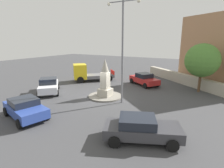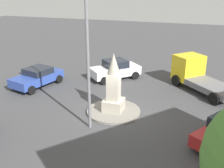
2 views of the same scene
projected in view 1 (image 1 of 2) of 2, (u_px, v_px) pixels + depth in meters
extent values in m
plane|color=#424244|center=(105.00, 97.00, 17.43)|extent=(80.00, 80.00, 0.00)
cylinder|color=gray|center=(105.00, 96.00, 17.42)|extent=(3.29, 3.29, 0.13)
cube|color=#B2AA99|center=(105.00, 92.00, 17.31)|extent=(1.16, 1.16, 0.71)
cube|color=#B2AA99|center=(105.00, 81.00, 17.03)|extent=(0.72, 0.72, 1.59)
cone|color=#B2AA99|center=(105.00, 66.00, 16.68)|extent=(0.79, 0.79, 1.29)
cylinder|color=slate|center=(122.00, 52.00, 14.75)|extent=(0.16, 0.16, 8.89)
cylinder|color=slate|center=(116.00, 2.00, 14.12)|extent=(1.30, 0.08, 0.08)
cylinder|color=slate|center=(131.00, 0.00, 13.49)|extent=(1.30, 0.08, 0.08)
sphere|color=#F2EACC|center=(109.00, 4.00, 14.45)|extent=(0.28, 0.28, 0.28)
sphere|color=#F2EACC|center=(139.00, 1.00, 13.20)|extent=(0.28, 0.28, 0.28)
cube|color=silver|center=(49.00, 87.00, 18.63)|extent=(4.09, 4.09, 0.69)
cube|color=#1E232D|center=(48.00, 81.00, 18.52)|extent=(2.36, 2.36, 0.57)
cylinder|color=black|center=(58.00, 93.00, 17.63)|extent=(0.61, 0.61, 0.64)
cylinder|color=black|center=(38.00, 94.00, 17.18)|extent=(0.61, 0.61, 0.64)
cylinder|color=black|center=(58.00, 86.00, 20.25)|extent=(0.61, 0.61, 0.64)
cylinder|color=black|center=(42.00, 87.00, 19.80)|extent=(0.61, 0.61, 0.64)
cube|color=#2D479E|center=(25.00, 109.00, 12.63)|extent=(4.31, 2.80, 0.63)
cube|color=#1E232D|center=(24.00, 102.00, 12.61)|extent=(2.12, 2.08, 0.46)
cylinder|color=black|center=(47.00, 115.00, 12.39)|extent=(0.68, 0.38, 0.64)
cylinder|color=black|center=(19.00, 124.00, 11.13)|extent=(0.68, 0.38, 0.64)
cylinder|color=black|center=(31.00, 105.00, 14.29)|extent=(0.68, 0.38, 0.64)
cylinder|color=black|center=(6.00, 112.00, 13.03)|extent=(0.68, 0.38, 0.64)
cube|color=#B22323|center=(144.00, 80.00, 21.87)|extent=(4.36, 3.71, 0.63)
cube|color=#1E232D|center=(144.00, 75.00, 21.74)|extent=(2.25, 2.24, 0.52)
cylinder|color=black|center=(132.00, 81.00, 22.81)|extent=(0.65, 0.54, 0.64)
cylinder|color=black|center=(143.00, 79.00, 23.56)|extent=(0.65, 0.54, 0.64)
cylinder|color=black|center=(145.00, 86.00, 20.33)|extent=(0.65, 0.54, 0.64)
cylinder|color=black|center=(157.00, 84.00, 21.08)|extent=(0.65, 0.54, 0.64)
cube|color=#38383D|center=(142.00, 130.00, 9.77)|extent=(4.51, 3.24, 0.58)
cube|color=#1E232D|center=(137.00, 121.00, 9.67)|extent=(2.41, 2.22, 0.49)
cylinder|color=black|center=(166.00, 129.00, 10.51)|extent=(0.67, 0.46, 0.64)
cylinder|color=black|center=(173.00, 146.00, 8.86)|extent=(0.67, 0.46, 0.64)
cylinder|color=black|center=(117.00, 126.00, 10.82)|extent=(0.67, 0.46, 0.64)
cylinder|color=black|center=(114.00, 142.00, 9.17)|extent=(0.67, 0.46, 0.64)
cube|color=yellow|center=(80.00, 71.00, 23.54)|extent=(2.55, 2.56, 1.89)
cube|color=slate|center=(100.00, 76.00, 24.37)|extent=(4.04, 4.01, 0.42)
cube|color=red|center=(112.00, 72.00, 24.70)|extent=(1.39, 1.41, 0.50)
cylinder|color=black|center=(80.00, 80.00, 22.82)|extent=(0.80, 0.79, 0.84)
cylinder|color=black|center=(79.00, 77.00, 24.70)|extent=(0.80, 0.79, 0.84)
cylinder|color=black|center=(109.00, 78.00, 23.75)|extent=(0.80, 0.79, 0.84)
cylinder|color=black|center=(106.00, 76.00, 25.63)|extent=(0.80, 0.79, 0.84)
cube|color=#B2AA99|center=(194.00, 82.00, 21.00)|extent=(14.16, 11.94, 1.24)
cylinder|color=brown|center=(199.00, 82.00, 18.94)|extent=(0.27, 0.27, 2.16)
sphere|color=#4C7F33|center=(202.00, 60.00, 18.38)|extent=(3.48, 3.48, 3.48)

